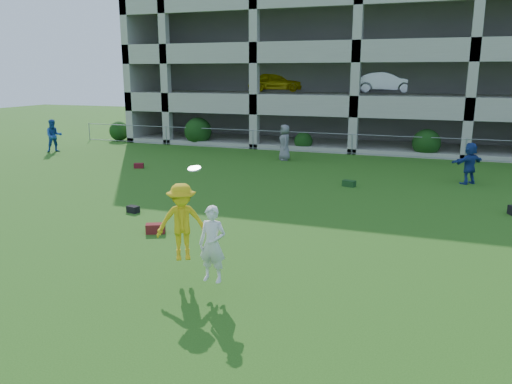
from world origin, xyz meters
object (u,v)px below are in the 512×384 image
at_px(bystander_d, 470,163).
at_px(parking_garage, 375,51).
at_px(bystander_a, 54,136).
at_px(bystander_c, 285,142).
at_px(frisbee_contest, 188,227).

relative_size(bystander_d, parking_garage, 0.06).
relative_size(bystander_a, bystander_c, 1.01).
height_order(bystander_a, frisbee_contest, frisbee_contest).
height_order(frisbee_contest, parking_garage, parking_garage).
relative_size(bystander_c, bystander_d, 1.08).
height_order(bystander_a, bystander_d, bystander_a).
xyz_separation_m(bystander_a, bystander_c, (13.55, 1.90, -0.01)).
height_order(bystander_c, bystander_d, bystander_c).
distance_m(bystander_a, parking_garage, 22.10).
xyz_separation_m(bystander_a, parking_garage, (16.62, 13.65, 5.06)).
distance_m(bystander_a, bystander_d, 22.52).
bearing_deg(bystander_c, bystander_d, 42.11).
xyz_separation_m(bystander_c, parking_garage, (3.07, 11.76, 5.07)).
distance_m(bystander_a, bystander_c, 13.68).
bearing_deg(bystander_d, parking_garage, -112.41).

